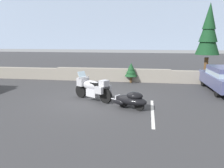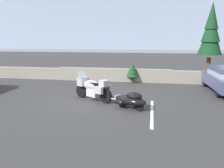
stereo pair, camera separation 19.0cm
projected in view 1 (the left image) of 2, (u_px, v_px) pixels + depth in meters
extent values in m
plane|color=#38383A|center=(95.00, 100.00, 11.05)|extent=(80.00, 80.00, 0.00)
cube|color=gray|center=(8.00, 73.00, 17.27)|extent=(8.00, 0.56, 0.81)
cube|color=gray|center=(112.00, 75.00, 16.01)|extent=(8.00, 0.55, 0.89)
cube|color=#8C9EB7|center=(143.00, 28.00, 101.83)|extent=(240.00, 80.00, 16.00)
cylinder|color=black|center=(81.00, 91.00, 11.49)|extent=(0.64, 0.46, 0.66)
cylinder|color=black|center=(106.00, 96.00, 10.46)|extent=(0.64, 0.46, 0.66)
cube|color=silver|center=(94.00, 92.00, 10.94)|extent=(0.74, 0.68, 0.36)
ellipsoid|color=#B2B2B7|center=(92.00, 85.00, 10.94)|extent=(1.26, 0.99, 0.48)
cube|color=#B2B2B7|center=(83.00, 82.00, 11.30)|extent=(0.57, 0.63, 0.40)
cube|color=#9EB7C6|center=(82.00, 75.00, 11.27)|extent=(0.39, 0.47, 0.34)
cube|color=black|center=(97.00, 84.00, 10.73)|extent=(0.67, 0.60, 0.16)
cube|color=#B2B2B7|center=(104.00, 83.00, 10.41)|extent=(0.48, 0.51, 0.28)
cube|color=#B2B2B7|center=(99.00, 90.00, 10.27)|extent=(0.43, 0.34, 0.32)
cube|color=#B2B2B7|center=(108.00, 88.00, 10.73)|extent=(0.43, 0.34, 0.32)
cylinder|color=silver|center=(83.00, 77.00, 11.23)|extent=(0.39, 0.62, 0.04)
cylinder|color=silver|center=(82.00, 86.00, 11.41)|extent=(0.25, 0.19, 0.54)
cylinder|color=black|center=(123.00, 102.00, 9.86)|extent=(0.43, 0.31, 0.44)
cylinder|color=black|center=(139.00, 105.00, 9.35)|extent=(0.43, 0.31, 0.44)
ellipsoid|color=black|center=(131.00, 100.00, 9.57)|extent=(1.64, 1.35, 0.40)
ellipsoid|color=black|center=(135.00, 96.00, 9.42)|extent=(0.90, 0.85, 0.32)
cube|color=silver|center=(118.00, 98.00, 10.02)|extent=(0.21, 0.31, 0.24)
ellipsoid|color=black|center=(119.00, 102.00, 9.61)|extent=(0.52, 0.39, 0.20)
ellipsoid|color=black|center=(127.00, 99.00, 10.09)|extent=(0.52, 0.39, 0.20)
cylinder|color=silver|center=(111.00, 98.00, 10.28)|extent=(0.63, 0.40, 0.05)
cylinder|color=black|center=(204.00, 81.00, 14.27)|extent=(0.24, 0.68, 0.68)
cylinder|color=black|center=(218.00, 90.00, 11.56)|extent=(0.24, 0.68, 0.68)
cylinder|color=brown|center=(206.00, 68.00, 16.90)|extent=(0.29, 0.29, 1.58)
cone|color=#143D1E|center=(208.00, 37.00, 16.47)|extent=(1.69, 1.69, 2.49)
cone|color=#143D1E|center=(209.00, 27.00, 16.32)|extent=(1.31, 1.31, 2.18)
cone|color=#143D1E|center=(210.00, 16.00, 16.18)|extent=(0.93, 0.93, 1.87)
cylinder|color=brown|center=(131.00, 80.00, 15.46)|extent=(0.16, 0.16, 0.39)
cone|color=#194723|center=(131.00, 72.00, 15.36)|extent=(0.84, 0.84, 0.61)
cone|color=#194723|center=(131.00, 69.00, 15.32)|extent=(0.65, 0.65, 0.53)
cone|color=#194723|center=(131.00, 66.00, 15.29)|extent=(0.46, 0.46, 0.46)
cube|color=silver|center=(153.00, 112.00, 9.18)|extent=(0.12, 3.60, 0.01)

